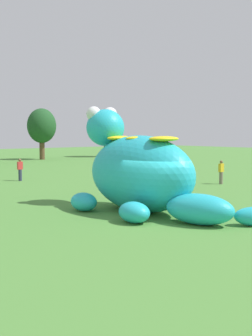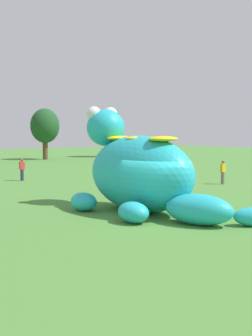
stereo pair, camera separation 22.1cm
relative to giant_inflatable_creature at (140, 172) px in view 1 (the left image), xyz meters
name	(u,v)px [view 1 (the left image)]	position (x,y,z in m)	size (l,w,h in m)	color
ground_plane	(158,219)	(-0.52, -1.73, -1.83)	(160.00, 160.00, 0.00)	#4C8438
giant_inflatable_creature	(140,172)	(0.00, 0.00, 0.00)	(5.05, 9.71, 5.01)	#23B2C6
tree_centre	(42,126)	(15.06, 37.43, 2.81)	(4.00, 4.00, 7.10)	brown
tree_centre_right	(106,126)	(25.93, 37.03, 3.01)	(4.17, 4.17, 7.41)	brown
spectator_near_inflatable	(221,172)	(11.43, 4.05, -0.98)	(0.38, 0.26, 1.71)	#726656
spectator_mid_field	(116,165)	(9.77, 14.07, -0.98)	(0.38, 0.26, 1.71)	black
spectator_by_cars	(20,170)	(1.20, 15.22, -0.98)	(0.38, 0.26, 1.71)	#2D334C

